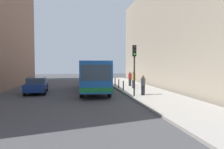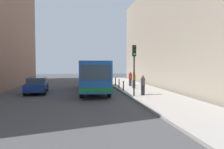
# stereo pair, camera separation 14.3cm
# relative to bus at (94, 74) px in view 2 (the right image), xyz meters

# --- Properties ---
(ground_plane) EXTENTS (80.00, 80.00, 0.00)m
(ground_plane) POSITION_rel_bus_xyz_m (-0.65, -2.41, -1.73)
(ground_plane) COLOR #424244
(sidewalk) EXTENTS (4.40, 40.00, 0.15)m
(sidewalk) POSITION_rel_bus_xyz_m (4.75, -2.41, -1.65)
(sidewalk) COLOR #9E9991
(sidewalk) RESTS_ON ground
(building_right) EXTENTS (7.00, 32.00, 12.45)m
(building_right) POSITION_rel_bus_xyz_m (10.85, 1.59, 4.50)
(building_right) COLOR #B2A38C
(building_right) RESTS_ON ground
(bus) EXTENTS (3.05, 11.13, 3.00)m
(bus) POSITION_rel_bus_xyz_m (0.00, 0.00, 0.00)
(bus) COLOR #19519E
(bus) RESTS_ON ground
(car_beside_bus) EXTENTS (2.06, 4.50, 1.48)m
(car_beside_bus) POSITION_rel_bus_xyz_m (-5.38, -0.47, -0.94)
(car_beside_bus) COLOR navy
(car_beside_bus) RESTS_ON ground
(car_behind_bus) EXTENTS (1.89, 4.41, 1.48)m
(car_behind_bus) POSITION_rel_bus_xyz_m (0.62, 10.26, -0.94)
(car_behind_bus) COLOR maroon
(car_behind_bus) RESTS_ON ground
(traffic_light) EXTENTS (0.28, 0.33, 4.10)m
(traffic_light) POSITION_rel_bus_xyz_m (2.90, -4.63, 1.28)
(traffic_light) COLOR black
(traffic_light) RESTS_ON sidewalk
(bollard_near) EXTENTS (0.11, 0.11, 0.95)m
(bollard_near) POSITION_rel_bus_xyz_m (2.80, -1.00, -1.10)
(bollard_near) COLOR black
(bollard_near) RESTS_ON sidewalk
(bollard_mid) EXTENTS (0.11, 0.11, 0.95)m
(bollard_mid) POSITION_rel_bus_xyz_m (2.80, 1.25, -1.10)
(bollard_mid) COLOR black
(bollard_mid) RESTS_ON sidewalk
(bollard_far) EXTENTS (0.11, 0.11, 0.95)m
(bollard_far) POSITION_rel_bus_xyz_m (2.80, 3.51, -1.10)
(bollard_far) COLOR black
(bollard_far) RESTS_ON sidewalk
(pedestrian_near_signal) EXTENTS (0.38, 0.38, 1.65)m
(pedestrian_near_signal) POSITION_rel_bus_xyz_m (3.76, -4.24, -0.75)
(pedestrian_near_signal) COLOR #26262D
(pedestrian_near_signal) RESTS_ON sidewalk
(pedestrian_mid_sidewalk) EXTENTS (0.38, 0.38, 1.79)m
(pedestrian_mid_sidewalk) POSITION_rel_bus_xyz_m (4.29, 0.69, -0.68)
(pedestrian_mid_sidewalk) COLOR #26262D
(pedestrian_mid_sidewalk) RESTS_ON sidewalk
(pedestrian_far_sidewalk) EXTENTS (0.38, 0.38, 1.69)m
(pedestrian_far_sidewalk) POSITION_rel_bus_xyz_m (4.51, 3.14, -0.73)
(pedestrian_far_sidewalk) COLOR #26262D
(pedestrian_far_sidewalk) RESTS_ON sidewalk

